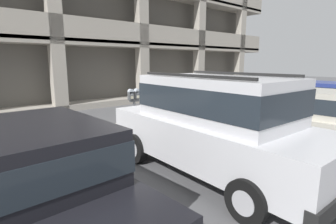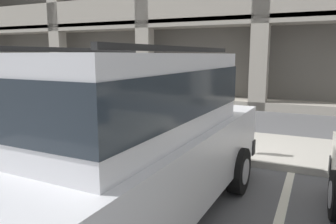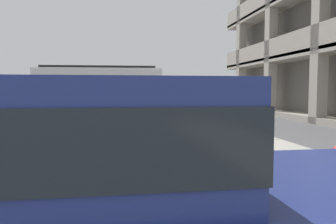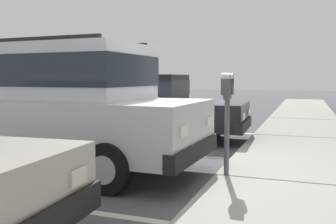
{
  "view_description": "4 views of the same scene",
  "coord_description": "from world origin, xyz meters",
  "px_view_note": "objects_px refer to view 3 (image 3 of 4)",
  "views": [
    {
      "loc": [
        -3.96,
        -5.65,
        2.25
      ],
      "look_at": [
        0.13,
        -0.88,
        1.04
      ],
      "focal_mm": 28.0,
      "sensor_mm": 36.0,
      "label": 1
    },
    {
      "loc": [
        1.92,
        -5.42,
        1.96
      ],
      "look_at": [
        -0.24,
        -0.73,
        1.05
      ],
      "focal_mm": 35.0,
      "sensor_mm": 36.0,
      "label": 2
    },
    {
      "loc": [
        8.38,
        -1.98,
        1.48
      ],
      "look_at": [
        0.16,
        -0.76,
        0.91
      ],
      "focal_mm": 35.0,
      "sensor_mm": 36.0,
      "label": 3
    },
    {
      "loc": [
        5.04,
        1.35,
        1.47
      ],
      "look_at": [
        -0.31,
        -0.62,
        0.94
      ],
      "focal_mm": 40.0,
      "sensor_mm": 36.0,
      "label": 4
    }
  ],
  "objects_px": {
    "blue_coupe": "(93,195)",
    "parking_meter_near": "(208,101)",
    "silver_suv": "(102,105)",
    "red_sedan": "(114,108)",
    "dark_hatchback": "(76,132)"
  },
  "relations": [
    {
      "from": "blue_coupe",
      "to": "silver_suv",
      "type": "bearing_deg",
      "value": -178.11
    },
    {
      "from": "silver_suv",
      "to": "parking_meter_near",
      "type": "relative_size",
      "value": 3.44
    },
    {
      "from": "silver_suv",
      "to": "dark_hatchback",
      "type": "bearing_deg",
      "value": -2.68
    },
    {
      "from": "silver_suv",
      "to": "blue_coupe",
      "type": "relative_size",
      "value": 1.08
    },
    {
      "from": "dark_hatchback",
      "to": "silver_suv",
      "type": "bearing_deg",
      "value": 171.8
    },
    {
      "from": "silver_suv",
      "to": "red_sedan",
      "type": "distance_m",
      "value": 3.31
    },
    {
      "from": "dark_hatchback",
      "to": "blue_coupe",
      "type": "xyz_separation_m",
      "value": [
        3.18,
        0.51,
        0.0
      ]
    },
    {
      "from": "parking_meter_near",
      "to": "red_sedan",
      "type": "bearing_deg",
      "value": -141.74
    },
    {
      "from": "dark_hatchback",
      "to": "parking_meter_near",
      "type": "distance_m",
      "value": 4.4
    },
    {
      "from": "silver_suv",
      "to": "dark_hatchback",
      "type": "relative_size",
      "value": 1.06
    },
    {
      "from": "red_sedan",
      "to": "parking_meter_near",
      "type": "xyz_separation_m",
      "value": [
        3.23,
        2.54,
        0.35
      ]
    },
    {
      "from": "silver_suv",
      "to": "parking_meter_near",
      "type": "xyz_separation_m",
      "value": [
        -0.07,
        2.76,
        0.08
      ]
    },
    {
      "from": "blue_coupe",
      "to": "parking_meter_near",
      "type": "distance_m",
      "value": 6.85
    },
    {
      "from": "red_sedan",
      "to": "dark_hatchback",
      "type": "distance_m",
      "value": 6.44
    },
    {
      "from": "silver_suv",
      "to": "parking_meter_near",
      "type": "bearing_deg",
      "value": 93.28
    }
  ]
}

